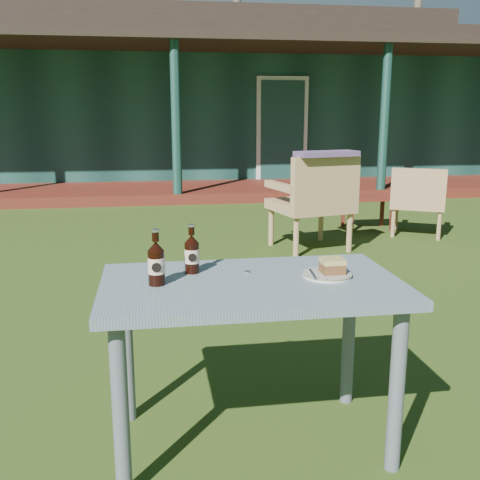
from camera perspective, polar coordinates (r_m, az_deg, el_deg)
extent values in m
plane|color=#334916|center=(3.99, -2.93, -7.37)|extent=(80.00, 80.00, 0.00)
cube|color=#173D35|center=(13.23, -7.46, 12.47)|extent=(15.00, 6.00, 2.60)
cube|color=black|center=(13.30, -7.65, 18.72)|extent=(15.80, 6.80, 0.30)
cube|color=black|center=(13.34, -7.71, 20.43)|extent=(12.00, 3.50, 0.60)
cube|color=#5C2016|center=(9.42, -6.55, 4.90)|extent=(15.00, 1.80, 0.16)
cube|color=black|center=(9.39, -6.95, 19.37)|extent=(15.40, 2.00, 0.12)
cylinder|color=#173D35|center=(8.53, -6.51, 11.79)|extent=(0.14, 0.14, 2.45)
cylinder|color=#173D35|center=(9.26, 14.44, 11.56)|extent=(0.14, 0.14, 2.45)
cube|color=white|center=(10.48, 4.28, 10.80)|extent=(0.95, 0.06, 2.00)
cube|color=#193D38|center=(10.45, 4.31, 10.80)|extent=(0.80, 0.04, 1.85)
cylinder|color=brown|center=(22.73, -0.30, 21.45)|extent=(0.28, 0.28, 9.50)
cube|color=slate|center=(2.26, 1.18, -4.65)|extent=(1.20, 0.70, 0.04)
cylinder|color=slate|center=(2.13, -12.03, -16.70)|extent=(0.06, 0.06, 0.68)
cylinder|color=slate|center=(2.31, 15.63, -14.45)|extent=(0.06, 0.06, 0.68)
cylinder|color=slate|center=(2.61, -11.44, -10.87)|extent=(0.06, 0.06, 0.68)
cylinder|color=slate|center=(2.76, 10.98, -9.52)|extent=(0.06, 0.06, 0.68)
cylinder|color=silver|center=(2.34, 8.84, -3.50)|extent=(0.20, 0.20, 0.01)
cylinder|color=olive|center=(2.34, 8.84, -3.38)|extent=(0.20, 0.20, 0.00)
cube|color=brown|center=(2.34, 9.36, -2.83)|extent=(0.09, 0.08, 0.04)
cube|color=tan|center=(2.33, 9.39, -2.10)|extent=(0.09, 0.09, 0.02)
cube|color=silver|center=(2.31, 7.38, -3.44)|extent=(0.03, 0.14, 0.00)
cylinder|color=black|center=(2.36, -4.91, -1.84)|extent=(0.06, 0.06, 0.13)
cone|color=black|center=(2.34, -4.95, 0.09)|extent=(0.06, 0.06, 0.04)
cylinder|color=black|center=(2.33, -4.96, 0.94)|extent=(0.03, 0.03, 0.04)
cylinder|color=silver|center=(2.33, -4.97, 1.48)|extent=(0.03, 0.03, 0.01)
cylinder|color=beige|center=(2.35, -4.91, -1.61)|extent=(0.06, 0.06, 0.06)
cylinder|color=black|center=(2.32, -4.86, -1.80)|extent=(0.04, 0.00, 0.04)
cylinder|color=black|center=(2.21, -8.49, -2.82)|extent=(0.07, 0.07, 0.14)
cone|color=black|center=(2.19, -8.56, -0.62)|extent=(0.07, 0.07, 0.04)
cylinder|color=black|center=(2.18, -8.59, 0.35)|extent=(0.03, 0.03, 0.04)
cylinder|color=silver|center=(2.17, -8.61, 0.97)|extent=(0.03, 0.03, 0.01)
cylinder|color=beige|center=(2.21, -8.49, -2.56)|extent=(0.07, 0.07, 0.06)
cylinder|color=black|center=(2.18, -8.48, -2.79)|extent=(0.04, 0.00, 0.04)
cylinder|color=silver|center=(2.36, 0.74, -3.28)|extent=(0.03, 0.03, 0.01)
cube|color=tan|center=(5.76, 7.12, 3.48)|extent=(0.85, 0.82, 0.10)
cube|color=tan|center=(5.47, 8.71, 5.95)|extent=(0.72, 0.25, 0.47)
cube|color=tan|center=(5.91, 9.77, 5.66)|extent=(0.22, 0.63, 0.07)
cube|color=tan|center=(5.60, 4.22, 5.42)|extent=(0.22, 0.63, 0.07)
cylinder|color=tan|center=(6.19, 8.22, 1.77)|extent=(0.06, 0.06, 0.40)
cylinder|color=tan|center=(5.91, 3.18, 1.35)|extent=(0.06, 0.06, 0.40)
cylinder|color=tan|center=(5.73, 11.06, 0.75)|extent=(0.06, 0.06, 0.40)
cylinder|color=tan|center=(5.42, 5.72, 0.25)|extent=(0.06, 0.06, 0.40)
cube|color=tan|center=(6.70, 17.62, 3.55)|extent=(0.76, 0.75, 0.08)
cube|color=tan|center=(6.44, 17.68, 5.25)|extent=(0.54, 0.34, 0.38)
cube|color=tan|center=(6.69, 19.93, 4.81)|extent=(0.29, 0.47, 0.05)
cube|color=tan|center=(6.71, 15.53, 5.13)|extent=(0.29, 0.47, 0.05)
cylinder|color=tan|center=(6.95, 19.58, 2.05)|extent=(0.05, 0.05, 0.32)
cylinder|color=tan|center=(6.97, 15.58, 2.34)|extent=(0.05, 0.05, 0.32)
cylinder|color=tan|center=(6.51, 19.56, 1.35)|extent=(0.05, 0.05, 0.32)
cylinder|color=tan|center=(6.52, 15.30, 1.66)|extent=(0.05, 0.05, 0.32)
cube|color=#5D466D|center=(5.45, 8.80, 8.66)|extent=(0.65, 0.36, 0.05)
cube|color=#5C2016|center=(6.88, 12.89, 4.23)|extent=(0.60, 0.40, 0.04)
cube|color=#5C2016|center=(6.69, 11.28, 2.32)|extent=(0.04, 0.04, 0.36)
cube|color=#5C2016|center=(6.88, 15.20, 2.40)|extent=(0.04, 0.04, 0.36)
cube|color=#5C2016|center=(6.97, 10.44, 2.77)|extent=(0.04, 0.04, 0.36)
cube|color=#5C2016|center=(7.15, 14.23, 2.84)|extent=(0.04, 0.04, 0.36)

